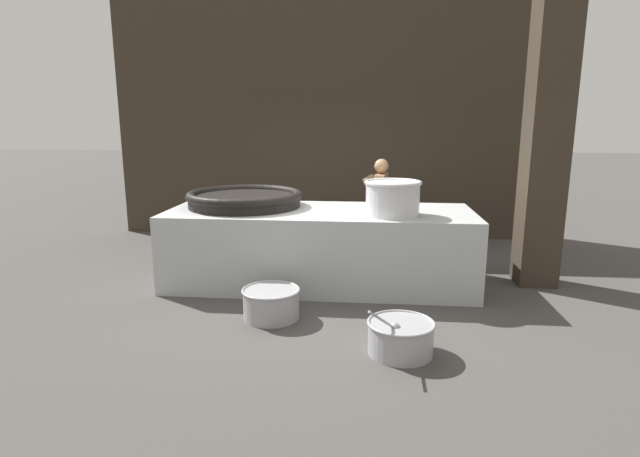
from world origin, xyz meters
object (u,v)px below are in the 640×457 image
object	(u,v)px
prep_bowl_meat	(271,302)
stock_pot	(393,197)
cook	(380,206)
giant_wok_near	(245,198)
prep_bowl_vegetables	(401,336)

from	to	relation	value
prep_bowl_meat	stock_pot	bearing A→B (deg)	37.18
stock_pot	cook	distance (m)	1.59
giant_wok_near	cook	size ratio (longest dim) A/B	1.00
cook	prep_bowl_vegetables	distance (m)	3.35
prep_bowl_meat	cook	bearing A→B (deg)	64.58
prep_bowl_vegetables	prep_bowl_meat	bearing A→B (deg)	151.84
giant_wok_near	stock_pot	bearing A→B (deg)	-13.22
stock_pot	cook	bearing A→B (deg)	94.24
giant_wok_near	prep_bowl_vegetables	distance (m)	3.10
giant_wok_near	prep_bowl_meat	world-z (taller)	giant_wok_near
cook	prep_bowl_vegetables	bearing A→B (deg)	101.84
stock_pot	prep_bowl_meat	world-z (taller)	stock_pot
prep_bowl_vegetables	prep_bowl_meat	xyz separation A→B (m)	(-1.36, 0.73, 0.01)
cook	prep_bowl_vegetables	world-z (taller)	cook
stock_pot	prep_bowl_meat	bearing A→B (deg)	-142.82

